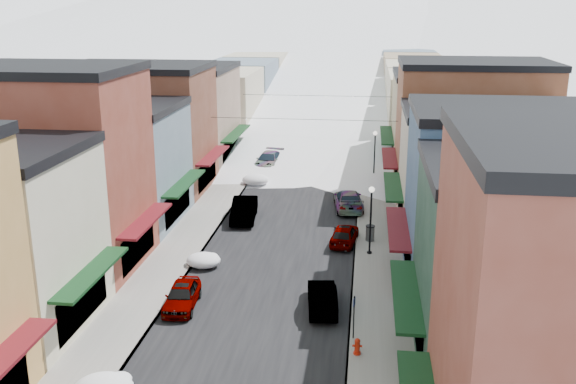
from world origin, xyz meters
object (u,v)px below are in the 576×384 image
(trash_can, at_px, (370,233))
(streetlamp_near, at_px, (371,212))
(car_dark_hatch, at_px, (244,210))
(car_silver_sedan, at_px, (182,295))
(fire_hydrant, at_px, (357,347))
(car_green_sedan, at_px, (322,297))

(trash_can, xyz_separation_m, streetlamp_near, (-0.03, -2.38, 2.31))
(car_dark_hatch, height_order, streetlamp_near, streetlamp_near)
(car_silver_sedan, xyz_separation_m, car_dark_hatch, (0.58, 14.86, 0.14))
(fire_hydrant, bearing_deg, car_silver_sedan, 157.35)
(car_silver_sedan, xyz_separation_m, streetlamp_near, (10.11, 8.78, 2.33))
(car_silver_sedan, height_order, trash_can, car_silver_sedan)
(car_silver_sedan, distance_m, car_dark_hatch, 14.87)
(car_silver_sedan, bearing_deg, fire_hydrant, -26.59)
(car_green_sedan, bearing_deg, car_silver_sedan, -1.50)
(trash_can, bearing_deg, streetlamp_near, -90.82)
(car_green_sedan, bearing_deg, trash_can, -110.38)
(car_green_sedan, xyz_separation_m, fire_hydrant, (1.98, -4.67, -0.19))
(car_silver_sedan, distance_m, streetlamp_near, 13.59)
(car_green_sedan, xyz_separation_m, trash_can, (2.56, 10.47, -0.00))
(car_silver_sedan, bearing_deg, car_dark_hatch, 83.81)
(fire_hydrant, bearing_deg, car_green_sedan, 112.94)
(car_dark_hatch, bearing_deg, trash_can, -26.60)
(trash_can, bearing_deg, car_silver_sedan, -132.27)
(car_silver_sedan, xyz_separation_m, trash_can, (10.14, 11.16, 0.02))
(trash_can, bearing_deg, car_dark_hatch, 158.81)
(trash_can, height_order, streetlamp_near, streetlamp_near)
(car_dark_hatch, distance_m, fire_hydrant, 20.88)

